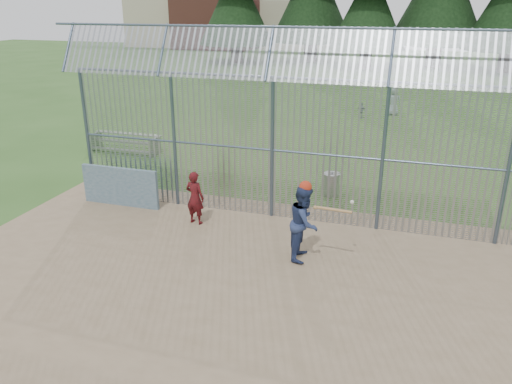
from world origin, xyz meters
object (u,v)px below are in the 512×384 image
(onlooker, at_px, (195,198))
(trash_can, at_px, (331,184))
(batter, at_px, (304,223))
(bleacher, at_px, (125,143))
(dugout_wall, at_px, (120,187))

(onlooker, height_order, trash_can, onlooker)
(trash_can, bearing_deg, onlooker, -134.59)
(batter, xyz_separation_m, trash_can, (-0.05, 4.40, -0.56))
(batter, distance_m, onlooker, 3.50)
(trash_can, relative_size, bleacher, 0.27)
(batter, bearing_deg, dugout_wall, 73.61)
(dugout_wall, bearing_deg, trash_can, 24.99)
(dugout_wall, height_order, onlooker, onlooker)
(onlooker, distance_m, bleacher, 8.04)
(batter, relative_size, bleacher, 0.62)
(dugout_wall, xyz_separation_m, onlooker, (2.71, -0.53, 0.16))
(batter, relative_size, onlooker, 1.22)
(dugout_wall, distance_m, batter, 6.25)
(batter, bearing_deg, bleacher, 51.81)
(onlooker, xyz_separation_m, bleacher, (-5.70, 5.66, -0.37))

